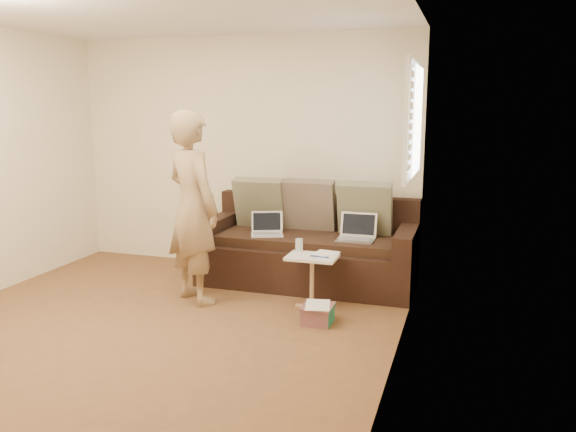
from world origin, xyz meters
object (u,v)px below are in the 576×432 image
(person, at_px, (193,208))
(side_table, at_px, (312,282))
(laptop_white, at_px, (267,235))
(striped_box, at_px, (318,314))
(laptop_silver, at_px, (355,240))
(sofa, at_px, (308,244))
(drinking_glass, at_px, (299,245))

(person, xyz_separation_m, side_table, (1.12, 0.13, -0.65))
(laptop_white, bearing_deg, striped_box, -71.35)
(laptop_silver, xyz_separation_m, side_table, (-0.28, -0.61, -0.27))
(laptop_white, relative_size, person, 0.18)
(sofa, height_order, person, person)
(laptop_silver, height_order, drinking_glass, laptop_silver)
(drinking_glass, bearing_deg, side_table, -35.74)
(laptop_silver, relative_size, laptop_white, 1.14)
(sofa, bearing_deg, person, -135.87)
(laptop_silver, height_order, side_table, laptop_silver)
(striped_box, bearing_deg, person, 170.12)
(person, relative_size, striped_box, 6.87)
(person, bearing_deg, laptop_white, -93.62)
(sofa, xyz_separation_m, laptop_silver, (0.52, -0.11, 0.10))
(side_table, xyz_separation_m, drinking_glass, (-0.16, 0.11, 0.31))
(laptop_white, relative_size, side_table, 0.65)
(sofa, xyz_separation_m, person, (-0.88, -0.85, 0.48))
(person, height_order, striped_box, person)
(side_table, bearing_deg, sofa, 108.36)
(laptop_silver, distance_m, laptop_white, 0.91)
(laptop_white, bearing_deg, laptop_silver, -18.70)
(sofa, xyz_separation_m, side_table, (0.24, -0.72, -0.18))
(drinking_glass, bearing_deg, sofa, 97.70)
(drinking_glass, relative_size, striped_box, 0.46)
(laptop_silver, height_order, person, person)
(laptop_white, distance_m, side_table, 0.89)
(sofa, height_order, laptop_silver, sofa)
(laptop_silver, bearing_deg, side_table, -114.18)
(sofa, relative_size, drinking_glass, 18.33)
(side_table, distance_m, drinking_glass, 0.36)
(striped_box, bearing_deg, sofa, 109.87)
(laptop_silver, xyz_separation_m, laptop_white, (-0.91, -0.05, 0.00))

